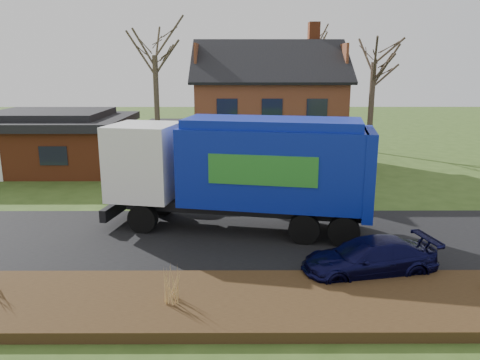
{
  "coord_description": "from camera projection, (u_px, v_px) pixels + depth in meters",
  "views": [
    {
      "loc": [
        0.04,
        -16.98,
        6.47
      ],
      "look_at": [
        0.11,
        2.5,
        1.71
      ],
      "focal_mm": 35.0,
      "sensor_mm": 36.0,
      "label": 1
    }
  ],
  "objects": [
    {
      "name": "ground",
      "position": [
        237.0,
        238.0,
        18.03
      ],
      "size": [
        120.0,
        120.0,
        0.0
      ],
      "primitive_type": "plane",
      "color": "#324C19",
      "rests_on": "ground"
    },
    {
      "name": "grass_clump_mid",
      "position": [
        174.0,
        284.0,
        12.46
      ],
      "size": [
        0.37,
        0.31,
        1.04
      ],
      "color": "tan",
      "rests_on": "mulch_verge"
    },
    {
      "name": "garbage_truck",
      "position": [
        244.0,
        166.0,
        18.48
      ],
      "size": [
        10.9,
        4.8,
        4.52
      ],
      "rotation": [
        0.0,
        0.0,
        -0.19
      ],
      "color": "black",
      "rests_on": "ground"
    },
    {
      "name": "main_house",
      "position": [
        260.0,
        104.0,
        30.59
      ],
      "size": [
        12.95,
        8.95,
        9.26
      ],
      "color": "beige",
      "rests_on": "ground"
    },
    {
      "name": "silver_sedan",
      "position": [
        177.0,
        185.0,
        22.81
      ],
      "size": [
        5.21,
        2.42,
        1.65
      ],
      "primitive_type": "imported",
      "rotation": [
        0.0,
        0.0,
        1.43
      ],
      "color": "#A9ACB1",
      "rests_on": "ground"
    },
    {
      "name": "road",
      "position": [
        237.0,
        238.0,
        18.02
      ],
      "size": [
        80.0,
        7.0,
        0.02
      ],
      "primitive_type": "cube",
      "color": "black",
      "rests_on": "ground"
    },
    {
      "name": "tree_front_west",
      "position": [
        154.0,
        35.0,
        24.81
      ],
      "size": [
        3.29,
        3.29,
        9.79
      ],
      "color": "#413727",
      "rests_on": "ground"
    },
    {
      "name": "tree_back",
      "position": [
        316.0,
        35.0,
        37.98
      ],
      "size": [
        3.38,
        3.38,
        10.7
      ],
      "color": "#443429",
      "rests_on": "ground"
    },
    {
      "name": "tree_front_east",
      "position": [
        375.0,
        41.0,
        25.07
      ],
      "size": [
        3.44,
        3.44,
        9.55
      ],
      "color": "#453629",
      "rests_on": "ground"
    },
    {
      "name": "mulch_verge",
      "position": [
        237.0,
        302.0,
        12.84
      ],
      "size": [
        80.0,
        3.5,
        0.3
      ],
      "primitive_type": "cube",
      "color": "black",
      "rests_on": "ground"
    },
    {
      "name": "ranch_house",
      "position": [
        52.0,
        140.0,
        30.18
      ],
      "size": [
        9.8,
        8.2,
        3.7
      ],
      "color": "brown",
      "rests_on": "ground"
    },
    {
      "name": "navy_wagon",
      "position": [
        368.0,
        259.0,
        14.6
      ],
      "size": [
        4.54,
        2.56,
        1.24
      ],
      "primitive_type": "imported",
      "rotation": [
        0.0,
        0.0,
        -1.37
      ],
      "color": "black",
      "rests_on": "ground"
    }
  ]
}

